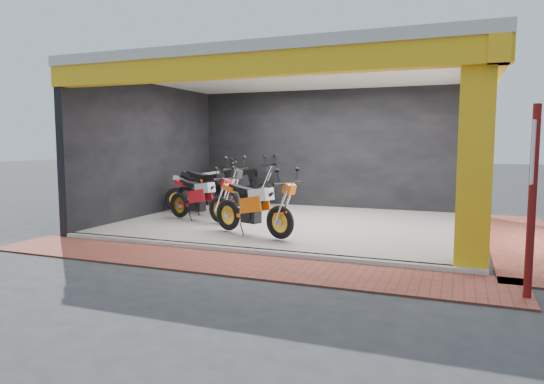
{
  "coord_description": "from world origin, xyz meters",
  "views": [
    {
      "loc": [
        3.56,
        -8.77,
        1.99
      ],
      "look_at": [
        -0.28,
        1.05,
        0.9
      ],
      "focal_mm": 32.0,
      "sensor_mm": 36.0,
      "label": 1
    }
  ],
  "objects": [
    {
      "name": "moto_row_d",
      "position": [
        -1.92,
        4.53,
        0.83
      ],
      "size": [
        2.43,
        1.01,
        1.46
      ],
      "primitive_type": null,
      "rotation": [
        0.0,
        0.0,
        -0.05
      ],
      "color": "black",
      "rests_on": "showroom_floor"
    },
    {
      "name": "moto_row_e",
      "position": [
        -2.86,
        4.04,
        0.79
      ],
      "size": [
        2.41,
        1.37,
        1.39
      ],
      "primitive_type": null,
      "rotation": [
        0.0,
        0.0,
        0.25
      ],
      "color": "black",
      "rests_on": "showroom_floor"
    },
    {
      "name": "moto_hero",
      "position": [
        0.34,
        -0.13,
        0.77
      ],
      "size": [
        2.34,
        1.48,
        1.34
      ],
      "primitive_type": null,
      "rotation": [
        0.0,
        0.0,
        -0.33
      ],
      "color": "#FF600A",
      "rests_on": "showroom_floor"
    },
    {
      "name": "ground",
      "position": [
        0.0,
        0.0,
        0.0
      ],
      "size": [
        80.0,
        80.0,
        0.0
      ],
      "primitive_type": "plane",
      "color": "#2D2D30",
      "rests_on": "ground"
    },
    {
      "name": "corner_column",
      "position": [
        3.75,
        -0.75,
        1.75
      ],
      "size": [
        0.5,
        0.5,
        3.5
      ],
      "primitive_type": "cube",
      "color": "gold",
      "rests_on": "ground"
    },
    {
      "name": "showroom_ceiling",
      "position": [
        0.0,
        2.0,
        3.6
      ],
      "size": [
        8.4,
        6.4,
        0.2
      ],
      "primitive_type": "cube",
      "color": "beige",
      "rests_on": "corner_column"
    },
    {
      "name": "moto_row_c",
      "position": [
        -2.25,
        2.84,
        0.76
      ],
      "size": [
        2.29,
        1.45,
        1.31
      ],
      "primitive_type": null,
      "rotation": [
        0.0,
        0.0,
        0.33
      ],
      "color": "#9A9CA1",
      "rests_on": "showroom_floor"
    },
    {
      "name": "showroom_floor",
      "position": [
        0.0,
        2.0,
        0.05
      ],
      "size": [
        8.0,
        6.0,
        0.1
      ],
      "primitive_type": "cube",
      "color": "white",
      "rests_on": "ground"
    },
    {
      "name": "moto_row_a",
      "position": [
        -1.61,
        1.12,
        0.74
      ],
      "size": [
        2.22,
        1.3,
        1.28
      ],
      "primitive_type": null,
      "rotation": [
        0.0,
        0.0,
        -0.27
      ],
      "color": "red",
      "rests_on": "showroom_floor"
    },
    {
      "name": "signpost",
      "position": [
        4.4,
        -2.02,
        1.35
      ],
      "size": [
        0.12,
        0.33,
        2.46
      ],
      "rotation": [
        0.0,
        0.0,
        -0.31
      ],
      "color": "maroon",
      "rests_on": "ground"
    },
    {
      "name": "paver_front",
      "position": [
        0.0,
        -1.8,
        0.01
      ],
      "size": [
        9.0,
        1.4,
        0.03
      ],
      "primitive_type": "cube",
      "color": "#9A4932",
      "rests_on": "ground"
    },
    {
      "name": "header_beam_front",
      "position": [
        0.0,
        -1.0,
        3.3
      ],
      "size": [
        8.4,
        0.3,
        0.4
      ],
      "primitive_type": "cube",
      "color": "gold",
      "rests_on": "corner_column"
    },
    {
      "name": "paver_right",
      "position": [
        4.8,
        2.0,
        0.01
      ],
      "size": [
        1.4,
        7.0,
        0.03
      ],
      "primitive_type": "cube",
      "color": "#9A4932",
      "rests_on": "ground"
    },
    {
      "name": "header_beam_right",
      "position": [
        4.0,
        2.0,
        3.3
      ],
      "size": [
        0.3,
        6.4,
        0.4
      ],
      "primitive_type": "cube",
      "color": "gold",
      "rests_on": "corner_column"
    },
    {
      "name": "floor_kerb",
      "position": [
        0.0,
        -1.02,
        0.05
      ],
      "size": [
        8.0,
        0.2,
        0.1
      ],
      "primitive_type": "cube",
      "color": "white",
      "rests_on": "ground"
    },
    {
      "name": "left_wall",
      "position": [
        -4.1,
        2.0,
        1.75
      ],
      "size": [
        0.2,
        6.2,
        3.5
      ],
      "primitive_type": "cube",
      "color": "black",
      "rests_on": "ground"
    },
    {
      "name": "moto_row_b",
      "position": [
        -1.74,
        1.91,
        0.84
      ],
      "size": [
        2.59,
        1.57,
        1.49
      ],
      "primitive_type": null,
      "rotation": [
        0.0,
        0.0,
        -0.29
      ],
      "color": "black",
      "rests_on": "showroom_floor"
    },
    {
      "name": "back_wall",
      "position": [
        0.0,
        5.1,
        1.75
      ],
      "size": [
        8.2,
        0.2,
        3.5
      ],
      "primitive_type": "cube",
      "color": "black",
      "rests_on": "ground"
    }
  ]
}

